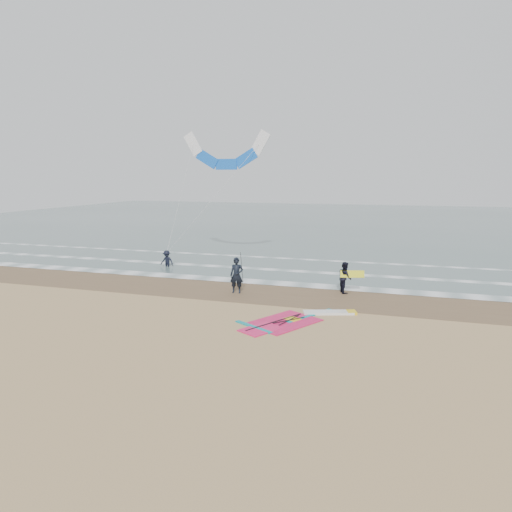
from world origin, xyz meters
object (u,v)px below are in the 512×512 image
(person_standing, at_px, (237,275))
(person_walking, at_px, (345,277))
(windsurf_rig, at_px, (297,320))
(surf_kite, at_px, (226,154))
(person_wading, at_px, (167,256))

(person_standing, distance_m, person_walking, 5.97)
(person_standing, relative_size, person_walking, 1.15)
(person_standing, xyz_separation_m, person_walking, (5.68, 1.81, -0.13))
(windsurf_rig, height_order, surf_kite, surf_kite)
(person_standing, bearing_deg, surf_kite, 103.51)
(windsurf_rig, height_order, person_standing, person_standing)
(person_standing, xyz_separation_m, surf_kite, (-4.12, 9.46, 7.00))
(person_standing, bearing_deg, person_walking, 7.59)
(windsurf_rig, bearing_deg, surf_kite, 122.12)
(person_standing, distance_m, person_wading, 8.99)
(person_standing, xyz_separation_m, person_wading, (-7.16, 5.43, -0.22))
(person_wading, xyz_separation_m, surf_kite, (3.04, 4.02, 7.22))
(windsurf_rig, distance_m, person_walking, 5.85)
(windsurf_rig, height_order, person_wading, person_wading)
(person_standing, height_order, person_wading, person_standing)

